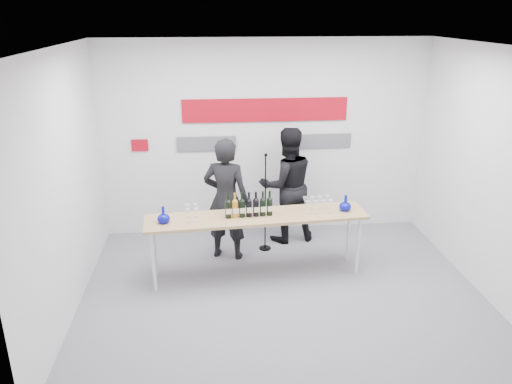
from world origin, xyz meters
TOP-DOWN VIEW (x-y plane):
  - ground at (0.00, 0.00)m, footprint 5.00×5.00m
  - back_wall at (0.00, 2.00)m, footprint 5.00×0.04m
  - signage at (-0.06, 1.97)m, footprint 3.38×0.02m
  - tasting_table at (-0.28, 0.48)m, footprint 2.91×0.79m
  - wine_bottles at (-0.38, 0.47)m, footprint 0.62×0.12m
  - decanter_left at (-1.46, 0.37)m, footprint 0.16×0.16m
  - decanter_right at (0.91, 0.55)m, footprint 0.16×0.16m
  - glasses_left at (-1.10, 0.42)m, footprint 0.18×0.23m
  - glasses_right at (0.53, 0.54)m, footprint 0.38×0.25m
  - presenter_left at (-0.65, 1.06)m, footprint 0.74×0.59m
  - presenter_right at (0.28, 1.55)m, footprint 0.96×0.81m
  - mic_stand at (-0.08, 1.23)m, footprint 0.17×0.17m

SIDE VIEW (x-z plane):
  - ground at x=0.00m, z-range 0.00..0.00m
  - mic_stand at x=-0.08m, z-range -0.29..1.20m
  - tasting_table at x=-0.28m, z-range 0.37..1.23m
  - presenter_left at x=-0.65m, z-range 0.00..1.76m
  - presenter_right at x=0.28m, z-range 0.00..1.77m
  - glasses_left at x=-1.10m, z-range 0.86..1.05m
  - glasses_right at x=0.53m, z-range 0.86..1.05m
  - decanter_left at x=-1.46m, z-range 0.86..1.08m
  - decanter_right at x=0.91m, z-range 0.86..1.08m
  - wine_bottles at x=-0.38m, z-range 0.86..1.19m
  - back_wall at x=0.00m, z-range 0.00..3.00m
  - signage at x=-0.06m, z-range 1.41..2.20m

